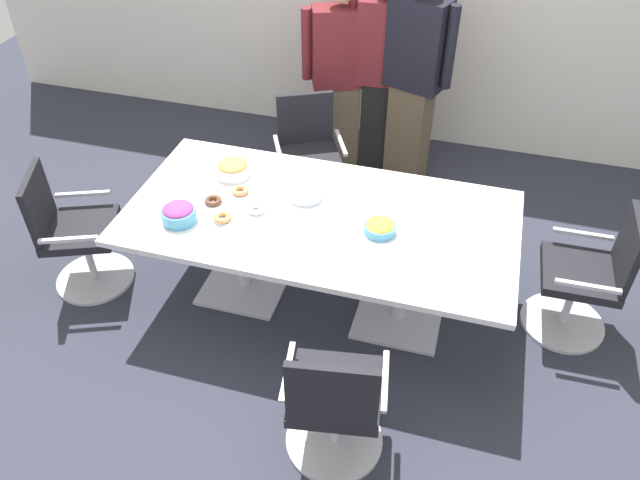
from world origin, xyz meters
The scene contains 14 objects.
ground_plane centered at (0.00, 0.00, -0.01)m, with size 10.00×10.00×0.01m, color #2D303D.
conference_table centered at (0.00, 0.00, 0.63)m, with size 2.40×1.20×0.75m.
office_chair_0 centered at (-0.40, 1.07, 0.41)m, with size 0.72×0.72×0.91m.
office_chair_1 centered at (-1.66, -0.26, 0.41)m, with size 0.70×0.70×0.91m.
office_chair_2 centered at (0.38, -1.08, 0.41)m, with size 0.62×0.62×0.91m.
office_chair_3 centered at (1.66, 0.24, 0.41)m, with size 0.55×0.55×0.91m.
person_standing_0 centered at (-0.31, 1.66, 0.87)m, with size 0.60×0.36×1.67m.
person_standing_1 centered at (0.04, 1.72, 0.92)m, with size 0.61×0.25×1.75m.
person_standing_2 centered at (0.29, 1.63, 0.96)m, with size 0.60×0.35×1.83m.
snack_bowl_chips_yellow centered at (0.38, -0.06, 0.79)m, with size 0.19×0.19×0.08m.
snack_bowl_candy_mix centered at (-0.81, -0.29, 0.81)m, with size 0.21×0.21×0.12m.
snack_bowl_cookies centered at (-0.68, 0.26, 0.80)m, with size 0.23×0.23×0.11m.
donut_platter centered at (-0.53, -0.08, 0.77)m, with size 0.40×0.40×0.04m.
plate_stack centered at (-0.14, 0.15, 0.78)m, with size 0.21×0.21×0.05m.
Camera 1 is at (0.83, -2.89, 3.10)m, focal length 34.85 mm.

